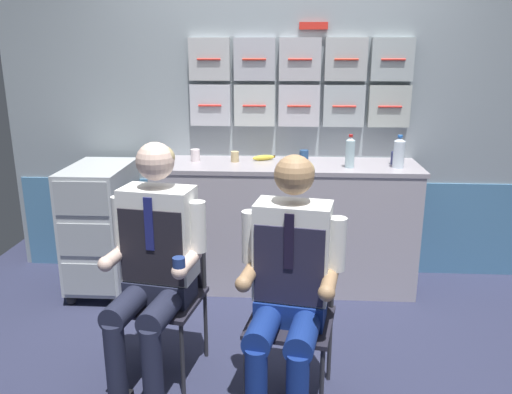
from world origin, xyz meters
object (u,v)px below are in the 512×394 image
object	(u,v)px
snack_banana	(264,158)
coffee_cup_white	(195,155)
crew_member_left	(154,257)
sparkling_bottle_green	(399,153)
service_trolley	(102,225)
folding_chair_left	(168,278)
crew_member_right	(289,278)
folding_chair_right	(294,296)

from	to	relation	value
snack_banana	coffee_cup_white	bearing A→B (deg)	-173.57
crew_member_left	snack_banana	distance (m)	1.42
crew_member_left	sparkling_bottle_green	size ratio (longest dim) A/B	5.63
service_trolley	coffee_cup_white	size ratio (longest dim) A/B	10.60
service_trolley	sparkling_bottle_green	size ratio (longest dim) A/B	4.09
folding_chair_left	crew_member_left	distance (m)	0.24
folding_chair_left	crew_member_right	distance (m)	0.75
sparkling_bottle_green	coffee_cup_white	bearing A→B (deg)	174.78
folding_chair_right	sparkling_bottle_green	world-z (taller)	sparkling_bottle_green
folding_chair_right	coffee_cup_white	size ratio (longest dim) A/B	9.58
crew_member_right	coffee_cup_white	size ratio (longest dim) A/B	14.36
crew_member_right	snack_banana	distance (m)	1.52
crew_member_left	sparkling_bottle_green	bearing A→B (deg)	38.39
service_trolley	snack_banana	size ratio (longest dim) A/B	5.32
folding_chair_left	crew_member_left	xyz separation A→B (m)	(-0.03, -0.16, 0.19)
service_trolley	crew_member_left	distance (m)	1.25
crew_member_right	snack_banana	world-z (taller)	crew_member_right
service_trolley	crew_member_left	world-z (taller)	crew_member_left
snack_banana	crew_member_left	bearing A→B (deg)	-110.60
service_trolley	sparkling_bottle_green	world-z (taller)	sparkling_bottle_green
service_trolley	coffee_cup_white	world-z (taller)	coffee_cup_white
service_trolley	crew_member_right	size ratio (longest dim) A/B	0.74
service_trolley	snack_banana	xyz separation A→B (m)	(1.15, 0.26, 0.45)
folding_chair_right	folding_chair_left	bearing A→B (deg)	165.39
crew_member_left	service_trolley	bearing A→B (deg)	121.96
crew_member_right	snack_banana	size ratio (longest dim) A/B	7.21
folding_chair_right	snack_banana	world-z (taller)	snack_banana
service_trolley	folding_chair_left	xyz separation A→B (m)	(0.68, -0.89, 0.02)
crew_member_right	coffee_cup_white	bearing A→B (deg)	115.34
crew_member_left	folding_chair_right	world-z (taller)	crew_member_left
service_trolley	crew_member_right	bearing A→B (deg)	-42.59
sparkling_bottle_green	snack_banana	xyz separation A→B (m)	(-0.93, 0.18, -0.08)
folding_chair_left	coffee_cup_white	size ratio (longest dim) A/B	9.58
service_trolley	snack_banana	bearing A→B (deg)	12.98
service_trolley	folding_chair_left	size ratio (longest dim) A/B	1.11
crew_member_left	folding_chair_left	bearing A→B (deg)	80.32
crew_member_left	snack_banana	bearing A→B (deg)	69.40
folding_chair_right	crew_member_right	world-z (taller)	crew_member_right
sparkling_bottle_green	coffee_cup_white	distance (m)	1.43
crew_member_right	sparkling_bottle_green	bearing A→B (deg)	60.41
folding_chair_left	crew_member_left	bearing A→B (deg)	-99.68
folding_chair_left	folding_chair_right	bearing A→B (deg)	-14.61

